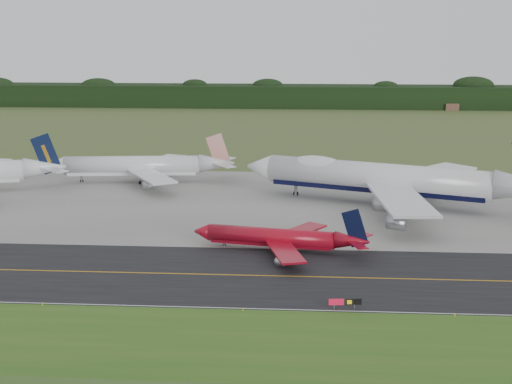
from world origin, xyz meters
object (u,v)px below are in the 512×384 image
object	(u,v)px
jet_star_tail	(142,166)
taxiway_sign	(345,302)
jet_red_737	(281,238)
jet_ba_747	(387,179)

from	to	relation	value
jet_star_tail	taxiway_sign	xyz separation A→B (m)	(52.95, -91.71, -3.49)
jet_star_tail	jet_red_737	bearing A→B (deg)	-56.06
jet_ba_747	jet_red_737	xyz separation A→B (m)	(-25.26, -39.48, -4.05)
jet_star_tail	taxiway_sign	distance (m)	105.96
jet_red_737	taxiway_sign	size ratio (longest dim) A/B	6.84
jet_star_tail	taxiway_sign	bearing A→B (deg)	-60.00
taxiway_sign	jet_ba_747	bearing A→B (deg)	78.47
taxiway_sign	jet_red_737	bearing A→B (deg)	110.65
jet_ba_747	jet_star_tail	bearing A→B (deg)	161.35
jet_red_737	jet_star_tail	distance (m)	74.88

